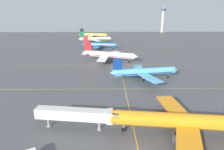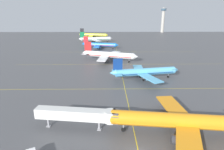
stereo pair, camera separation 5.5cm
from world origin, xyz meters
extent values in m
cylinder|color=orange|center=(9.84, 6.87, 4.00)|extent=(31.42, 7.54, 3.70)
cone|color=orange|center=(-6.89, 8.96, 4.00)|extent=(2.97, 3.92, 3.63)
cube|color=orange|center=(11.84, 14.97, 3.41)|extent=(6.29, 15.00, 0.39)
cube|color=orange|center=(9.78, -1.48, 3.41)|extent=(9.58, 15.48, 0.39)
cylinder|color=#333338|center=(10.28, 11.92, 2.14)|extent=(3.54, 2.44, 2.05)
cylinder|color=#333338|center=(9.02, 1.86, 2.14)|extent=(3.54, 2.44, 2.05)
cube|color=#385166|center=(-4.67, 8.68, 4.53)|extent=(2.16, 3.60, 0.68)
cube|color=orange|center=(9.84, 6.87, 3.53)|extent=(28.94, 7.27, 0.35)
cylinder|color=#99999E|center=(-2.74, 8.44, 1.61)|extent=(0.27, 0.27, 1.61)
cylinder|color=black|center=(-2.74, 8.44, 0.54)|extent=(1.12, 0.57, 1.07)
cylinder|color=#99999E|center=(12.09, 9.14, 1.61)|extent=(0.27, 0.27, 1.61)
cylinder|color=black|center=(12.09, 9.14, 0.54)|extent=(1.12, 0.57, 1.07)
cylinder|color=#99999E|center=(11.46, 4.11, 1.61)|extent=(0.27, 0.27, 1.61)
cylinder|color=black|center=(11.46, 4.11, 0.54)|extent=(1.12, 0.57, 1.07)
cylinder|color=#5BB7E5|center=(10.41, 49.60, 3.59)|extent=(28.14, 8.30, 3.33)
cone|color=#5BB7E5|center=(25.30, 52.32, 3.59)|extent=(2.82, 3.61, 3.26)
cone|color=#5BB7E5|center=(-4.75, 46.84, 3.94)|extent=(3.32, 3.61, 3.16)
cube|color=navy|center=(-2.51, 47.25, 7.70)|extent=(4.19, 1.06, 5.25)
cube|color=#5BB7E5|center=(-2.47, 44.59, 3.94)|extent=(3.57, 4.98, 0.21)
cube|color=#5BB7E5|center=(-3.41, 49.75, 3.94)|extent=(3.57, 4.98, 0.21)
cube|color=#5BB7E5|center=(10.88, 42.13, 3.06)|extent=(9.20, 13.87, 0.35)
cube|color=#5BB7E5|center=(8.21, 56.76, 3.06)|extent=(4.93, 13.25, 0.35)
cylinder|color=#5BB7E5|center=(11.39, 45.16, 1.93)|extent=(3.26, 2.34, 1.84)
cylinder|color=#5BB7E5|center=(9.76, 54.11, 1.93)|extent=(3.26, 2.34, 1.84)
cube|color=#385166|center=(23.32, 51.96, 4.07)|extent=(2.10, 3.29, 0.61)
cube|color=navy|center=(10.41, 49.60, 3.17)|extent=(25.95, 7.93, 0.32)
cylinder|color=#99999E|center=(21.60, 51.65, 1.44)|extent=(0.25, 0.25, 1.44)
cylinder|color=black|center=(21.60, 51.65, 0.48)|extent=(1.02, 0.56, 0.96)
cylinder|color=#99999E|center=(9.09, 47.05, 1.44)|extent=(0.25, 0.25, 1.44)
cylinder|color=black|center=(9.09, 47.05, 0.48)|extent=(1.02, 0.56, 0.96)
cylinder|color=#99999E|center=(8.28, 51.53, 1.44)|extent=(0.25, 0.25, 1.44)
cylinder|color=black|center=(8.28, 51.53, 0.48)|extent=(1.02, 0.56, 0.96)
cylinder|color=white|center=(-6.13, 85.72, 4.07)|extent=(31.16, 14.21, 3.77)
cone|color=white|center=(10.03, 79.96, 4.07)|extent=(3.67, 4.35, 3.69)
cone|color=white|center=(-22.58, 91.58, 4.46)|extent=(4.19, 4.44, 3.58)
cube|color=red|center=(-20.15, 90.71, 8.73)|extent=(4.60, 1.93, 5.95)
cube|color=white|center=(-21.61, 88.08, 4.46)|extent=(4.72, 5.92, 0.24)
cube|color=white|center=(-19.62, 93.68, 4.46)|extent=(4.72, 5.92, 0.24)
cube|color=white|center=(-9.90, 78.11, 3.47)|extent=(7.08, 15.43, 0.40)
cube|color=white|center=(-4.24, 93.99, 3.47)|extent=(12.19, 15.37, 0.40)
cylinder|color=#4C4C51|center=(-7.68, 80.79, 2.18)|extent=(3.88, 3.09, 2.08)
cylinder|color=#4C4C51|center=(-4.21, 90.51, 2.18)|extent=(3.88, 3.09, 2.08)
cube|color=#385166|center=(7.88, 80.72, 4.61)|extent=(2.85, 3.87, 0.69)
cube|color=red|center=(-6.13, 85.72, 3.60)|extent=(28.78, 13.39, 0.36)
cylinder|color=#99999E|center=(6.01, 81.39, 1.64)|extent=(0.28, 0.28, 1.64)
cylinder|color=black|center=(6.01, 81.39, 0.55)|extent=(1.18, 0.79, 1.09)
cylinder|color=#99999E|center=(-8.87, 83.96, 1.64)|extent=(0.28, 0.28, 1.64)
cylinder|color=black|center=(-8.87, 83.96, 0.55)|extent=(1.18, 0.79, 1.09)
cylinder|color=#99999E|center=(-7.14, 88.81, 1.64)|extent=(0.28, 0.28, 1.64)
cylinder|color=black|center=(-7.14, 88.81, 0.55)|extent=(1.18, 0.79, 1.09)
cylinder|color=blue|center=(-14.07, 132.49, 3.58)|extent=(27.90, 9.86, 3.31)
cone|color=blue|center=(0.59, 128.90, 3.58)|extent=(2.98, 3.69, 3.25)
cone|color=blue|center=(-28.98, 136.14, 3.93)|extent=(3.46, 3.72, 3.15)
cube|color=red|center=(-26.78, 135.60, 7.68)|extent=(4.14, 1.30, 5.23)
cube|color=blue|center=(-27.82, 133.16, 3.93)|extent=(3.79, 5.07, 0.21)
cube|color=blue|center=(-26.58, 138.24, 3.93)|extent=(3.79, 5.07, 0.21)
cube|color=blue|center=(-16.68, 125.49, 3.05)|extent=(4.93, 13.22, 0.35)
cube|color=blue|center=(-13.16, 139.90, 3.05)|extent=(9.77, 13.75, 0.35)
cylinder|color=blue|center=(-14.98, 128.04, 1.92)|extent=(3.32, 2.48, 1.83)
cylinder|color=blue|center=(-12.82, 136.85, 1.92)|extent=(3.32, 2.48, 1.83)
cube|color=#385166|center=(-1.36, 129.38, 4.06)|extent=(2.25, 3.34, 0.61)
cube|color=red|center=(-14.07, 132.49, 3.16)|extent=(25.74, 9.36, 0.31)
cylinder|color=#99999E|center=(-3.06, 129.79, 1.44)|extent=(0.24, 0.24, 1.44)
cylinder|color=black|center=(-3.06, 129.79, 0.48)|extent=(1.03, 0.61, 0.96)
cylinder|color=#99999E|center=(-16.30, 130.70, 1.44)|extent=(0.24, 0.24, 1.44)
cylinder|color=black|center=(-16.30, 130.70, 0.48)|extent=(1.03, 0.61, 0.96)
cylinder|color=#99999E|center=(-15.23, 135.11, 1.44)|extent=(0.24, 0.24, 1.44)
cylinder|color=black|center=(-15.23, 135.11, 0.48)|extent=(1.03, 0.61, 0.96)
cylinder|color=white|center=(-20.11, 170.10, 3.93)|extent=(30.74, 10.54, 3.65)
cone|color=white|center=(-3.95, 173.88, 3.93)|extent=(3.24, 4.05, 3.57)
cone|color=white|center=(-36.56, 166.25, 4.32)|extent=(3.78, 4.07, 3.46)
cube|color=#197F47|center=(-34.13, 166.82, 8.45)|extent=(4.56, 1.38, 5.76)
cube|color=white|center=(-33.94, 163.91, 4.32)|extent=(4.13, 5.56, 0.23)
cube|color=white|center=(-35.25, 169.52, 4.32)|extent=(4.13, 5.56, 0.23)
cube|color=white|center=(-19.19, 161.94, 3.36)|extent=(10.64, 15.15, 0.38)
cube|color=white|center=(-22.90, 177.82, 3.36)|extent=(5.28, 14.49, 0.38)
cylinder|color=#2D9956|center=(-18.79, 165.28, 2.11)|extent=(3.64, 2.71, 2.02)
cylinder|color=#2D9956|center=(-21.06, 175.00, 2.11)|extent=(3.64, 2.71, 2.02)
cube|color=#385166|center=(-6.09, 173.37, 4.46)|extent=(2.45, 3.66, 0.67)
cube|color=#197F47|center=(-20.11, 170.10, 3.48)|extent=(28.35, 10.02, 0.35)
cylinder|color=#99999E|center=(-7.96, 172.94, 1.58)|extent=(0.27, 0.27, 1.58)
cylinder|color=black|center=(-7.96, 172.94, 0.53)|extent=(1.13, 0.66, 1.06)
cylinder|color=#99999E|center=(-21.41, 167.23, 1.58)|extent=(0.27, 0.27, 1.58)
cylinder|color=black|center=(-21.41, 167.23, 0.53)|extent=(1.13, 0.66, 1.06)
cylinder|color=#99999E|center=(-22.55, 172.09, 1.58)|extent=(0.27, 0.27, 1.58)
cylinder|color=black|center=(-22.55, 172.09, 0.53)|extent=(1.13, 0.66, 1.06)
cylinder|color=yellow|center=(-25.77, 209.42, 4.11)|extent=(32.22, 10.20, 3.81)
cone|color=yellow|center=(-8.77, 205.92, 4.11)|extent=(3.31, 4.19, 3.74)
cone|color=yellow|center=(-43.07, 212.97, 4.51)|extent=(3.87, 4.19, 3.62)
cube|color=black|center=(-40.52, 212.45, 8.83)|extent=(4.79, 1.32, 6.02)
cube|color=yellow|center=(-41.61, 209.60, 4.51)|extent=(4.20, 5.76, 0.24)
cube|color=yellow|center=(-40.40, 215.50, 4.51)|extent=(4.20, 5.76, 0.24)
cube|color=yellow|center=(-28.47, 201.26, 3.51)|extent=(5.32, 15.08, 0.40)
cube|color=yellow|center=(-25.04, 217.97, 3.51)|extent=(10.81, 15.88, 0.40)
cylinder|color=black|center=(-26.63, 204.26, 2.21)|extent=(3.77, 2.75, 2.11)
cylinder|color=black|center=(-24.53, 214.49, 2.21)|extent=(3.77, 2.75, 2.11)
cube|color=#385166|center=(-11.03, 206.38, 4.67)|extent=(2.48, 3.80, 0.70)
cube|color=black|center=(-25.77, 209.42, 3.64)|extent=(29.71, 9.72, 0.36)
cylinder|color=#99999E|center=(-13.00, 206.79, 1.66)|extent=(0.28, 0.28, 1.66)
cylinder|color=black|center=(-13.00, 206.79, 0.55)|extent=(1.17, 0.66, 1.10)
cylinder|color=#99999E|center=(-28.27, 207.26, 1.66)|extent=(0.28, 0.28, 1.66)
cylinder|color=black|center=(-28.27, 207.26, 0.55)|extent=(1.17, 0.66, 1.10)
cylinder|color=#99999E|center=(-27.21, 212.37, 1.66)|extent=(0.28, 0.28, 1.66)
cylinder|color=black|center=(-27.21, 212.37, 0.55)|extent=(1.17, 0.66, 1.10)
cube|color=yellow|center=(0.00, 37.62, 0.00)|extent=(123.90, 0.20, 0.01)
cube|color=yellow|center=(0.00, 77.24, 0.00)|extent=(123.90, 0.20, 0.01)
cube|color=yellow|center=(0.00, 116.86, 0.00)|extent=(123.90, 0.20, 0.01)
cube|color=yellow|center=(0.00, 57.43, 0.00)|extent=(0.20, 174.33, 0.01)
cube|color=silver|center=(-15.73, 10.21, 4.10)|extent=(19.79, 5.22, 2.70)
cylinder|color=silver|center=(-6.01, 8.94, 4.10)|extent=(3.38, 3.38, 2.97)
cube|color=#47474C|center=(-4.72, 8.77, 4.10)|extent=(1.97, 3.15, 2.97)
cylinder|color=#99999E|center=(-8.92, 9.32, 2.05)|extent=(0.56, 0.56, 4.10)
cube|color=#99999E|center=(-8.92, 9.32, 0.10)|extent=(1.23, 1.23, 0.20)
cylinder|color=#99999E|center=(-22.54, 11.10, 2.05)|extent=(0.56, 0.56, 4.10)
cube|color=#99999E|center=(-22.54, 11.10, 0.10)|extent=(1.23, 1.23, 0.20)
cylinder|color=#ADA89E|center=(82.30, 290.15, 17.31)|extent=(5.20, 5.20, 34.62)
cylinder|color=#385166|center=(82.30, 290.15, 36.22)|extent=(8.40, 8.40, 3.20)
cone|color=#ADA89E|center=(82.30, 290.15, 38.72)|extent=(8.82, 8.82, 1.80)
camera|label=1|loc=(-6.33, -33.59, 28.56)|focal=30.55mm
camera|label=2|loc=(-6.28, -33.59, 28.56)|focal=30.55mm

